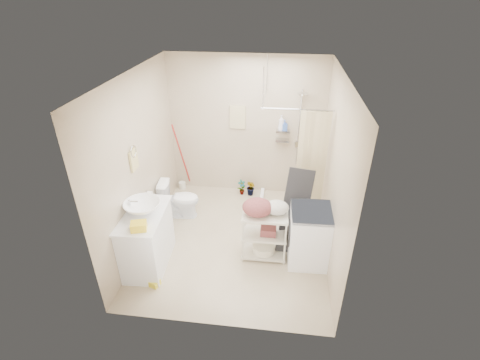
% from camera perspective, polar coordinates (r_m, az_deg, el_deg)
% --- Properties ---
extents(floor, '(3.20, 3.20, 0.00)m').
position_cam_1_polar(floor, '(5.66, -0.90, -9.82)').
color(floor, '#BFAF8F').
rests_on(floor, ground).
extents(ceiling, '(2.80, 3.20, 0.04)m').
position_cam_1_polar(ceiling, '(4.48, -1.17, 16.79)').
color(ceiling, silver).
rests_on(ceiling, ground).
extents(wall_back, '(2.80, 0.04, 2.60)m').
position_cam_1_polar(wall_back, '(6.38, 0.99, 8.56)').
color(wall_back, '#BEAD93').
rests_on(wall_back, ground).
extents(wall_front, '(2.80, 0.04, 2.60)m').
position_cam_1_polar(wall_front, '(3.62, -4.58, -9.87)').
color(wall_front, '#BEAD93').
rests_on(wall_front, ground).
extents(wall_left, '(0.04, 3.20, 2.60)m').
position_cam_1_polar(wall_left, '(5.30, -16.20, 2.71)').
color(wall_left, '#BEAD93').
rests_on(wall_left, ground).
extents(wall_right, '(0.04, 3.20, 2.60)m').
position_cam_1_polar(wall_right, '(4.96, 15.23, 0.92)').
color(wall_right, '#BEAD93').
rests_on(wall_right, ground).
extents(vanity, '(0.60, 1.02, 0.87)m').
position_cam_1_polar(vanity, '(5.16, -15.03, -9.35)').
color(vanity, silver).
rests_on(vanity, ground).
extents(sink, '(0.57, 0.57, 0.17)m').
position_cam_1_polar(sink, '(4.87, -15.70, -4.38)').
color(sink, white).
rests_on(sink, vanity).
extents(counter_basket, '(0.23, 0.20, 0.11)m').
position_cam_1_polar(counter_basket, '(4.59, -16.29, -7.28)').
color(counter_basket, yellow).
rests_on(counter_basket, vanity).
extents(floor_basket, '(0.27, 0.24, 0.12)m').
position_cam_1_polar(floor_basket, '(5.05, -14.01, -15.87)').
color(floor_basket, yellow).
rests_on(floor_basket, ground).
extents(toilet, '(0.70, 0.44, 0.68)m').
position_cam_1_polar(toilet, '(6.11, -9.91, -3.08)').
color(toilet, white).
rests_on(toilet, ground).
extents(mop, '(0.14, 0.14, 1.39)m').
position_cam_1_polar(mop, '(6.76, -9.88, 3.77)').
color(mop, '#AD2420').
rests_on(mop, ground).
extents(potted_plant_a, '(0.20, 0.19, 0.31)m').
position_cam_1_polar(potted_plant_a, '(6.71, 0.28, -1.22)').
color(potted_plant_a, brown).
rests_on(potted_plant_a, ground).
extents(potted_plant_b, '(0.23, 0.23, 0.33)m').
position_cam_1_polar(potted_plant_b, '(6.68, 1.81, -1.29)').
color(potted_plant_b, brown).
rests_on(potted_plant_b, ground).
extents(hanging_towel, '(0.28, 0.03, 0.42)m').
position_cam_1_polar(hanging_towel, '(6.31, -0.39, 10.25)').
color(hanging_towel, beige).
rests_on(hanging_towel, wall_back).
extents(towel_ring, '(0.04, 0.22, 0.34)m').
position_cam_1_polar(towel_ring, '(5.05, -17.08, 3.39)').
color(towel_ring, '#D4C278').
rests_on(towel_ring, wall_left).
extents(tp_holder, '(0.08, 0.12, 0.14)m').
position_cam_1_polar(tp_holder, '(5.60, -14.82, -2.37)').
color(tp_holder, white).
rests_on(tp_holder, wall_left).
extents(shower, '(1.10, 1.10, 2.10)m').
position_cam_1_polar(shower, '(5.95, 8.58, 3.96)').
color(shower, white).
rests_on(shower, ground).
extents(shampoo_bottle_a, '(0.14, 0.14, 0.27)m').
position_cam_1_polar(shampoo_bottle_a, '(6.24, 6.81, 9.35)').
color(shampoo_bottle_a, silver).
rests_on(shampoo_bottle_a, shower).
extents(shampoo_bottle_b, '(0.11, 0.11, 0.19)m').
position_cam_1_polar(shampoo_bottle_b, '(6.24, 7.30, 8.92)').
color(shampoo_bottle_b, '#395DB3').
rests_on(shampoo_bottle_b, shower).
extents(washing_machine, '(0.61, 0.63, 0.87)m').
position_cam_1_polar(washing_machine, '(5.15, 11.43, -8.94)').
color(washing_machine, white).
rests_on(washing_machine, ground).
extents(laundry_rack, '(0.65, 0.39, 0.90)m').
position_cam_1_polar(laundry_rack, '(5.12, 4.03, -8.38)').
color(laundry_rack, beige).
rests_on(laundry_rack, ground).
extents(ironing_board, '(0.39, 0.14, 1.34)m').
position_cam_1_polar(ironing_board, '(5.19, 9.00, -5.11)').
color(ironing_board, black).
rests_on(ironing_board, ground).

